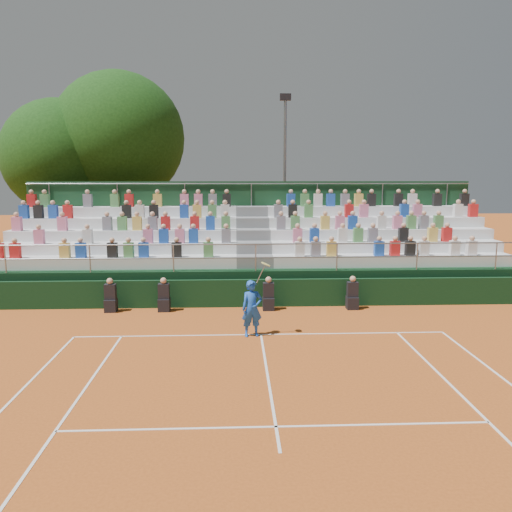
{
  "coord_description": "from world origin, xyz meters",
  "views": [
    {
      "loc": [
        -0.74,
        -14.23,
        4.72
      ],
      "look_at": [
        0.0,
        3.5,
        1.8
      ],
      "focal_mm": 35.0,
      "sensor_mm": 36.0,
      "label": 1
    }
  ],
  "objects_px": {
    "tennis_player": "(252,308)",
    "tree_west": "(61,157)",
    "floodlight_mast": "(285,165)",
    "tree_east": "(119,139)"
  },
  "relations": [
    {
      "from": "tennis_player",
      "to": "floodlight_mast",
      "type": "height_order",
      "value": "floodlight_mast"
    },
    {
      "from": "tree_west",
      "to": "tree_east",
      "type": "xyz_separation_m",
      "value": [
        2.9,
        0.56,
        0.99
      ]
    },
    {
      "from": "tennis_player",
      "to": "tree_west",
      "type": "xyz_separation_m",
      "value": [
        -9.49,
        12.55,
        4.74
      ]
    },
    {
      "from": "tree_east",
      "to": "floodlight_mast",
      "type": "height_order",
      "value": "tree_east"
    },
    {
      "from": "tree_west",
      "to": "floodlight_mast",
      "type": "xyz_separation_m",
      "value": [
        11.79,
        1.24,
        -0.39
      ]
    },
    {
      "from": "tree_east",
      "to": "floodlight_mast",
      "type": "xyz_separation_m",
      "value": [
        8.88,
        0.68,
        -1.38
      ]
    },
    {
      "from": "tennis_player",
      "to": "tree_west",
      "type": "height_order",
      "value": "tree_west"
    },
    {
      "from": "tennis_player",
      "to": "tree_east",
      "type": "bearing_deg",
      "value": 116.67
    },
    {
      "from": "tennis_player",
      "to": "floodlight_mast",
      "type": "bearing_deg",
      "value": 80.56
    },
    {
      "from": "tree_west",
      "to": "floodlight_mast",
      "type": "distance_m",
      "value": 11.86
    }
  ]
}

